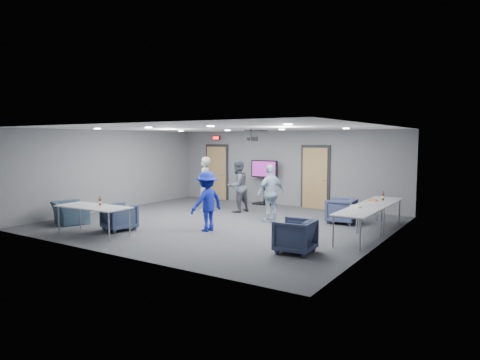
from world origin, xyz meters
The scene contains 28 objects.
floor centered at (0.00, 0.00, 0.00)m, with size 9.00×9.00×0.00m, color #35383C.
ceiling centered at (0.00, 0.00, 2.70)m, with size 9.00×9.00×0.00m, color white.
wall_back centered at (0.00, 4.00, 1.35)m, with size 9.00×0.02×2.70m, color slate.
wall_front centered at (0.00, -4.00, 1.35)m, with size 9.00×0.02×2.70m, color slate.
wall_left centered at (-4.50, 0.00, 1.35)m, with size 0.02×8.00×2.70m, color slate.
wall_right centered at (4.50, 0.00, 1.35)m, with size 0.02×8.00×2.70m, color slate.
door_left centered at (-3.00, 3.95, 1.07)m, with size 1.06×0.17×2.24m.
door_right centered at (1.20, 3.95, 1.07)m, with size 1.06×0.17×2.24m.
exit_sign centered at (-3.00, 3.93, 2.45)m, with size 0.32×0.08×0.16m.
hvac_diffuser centered at (-0.50, 2.80, 2.69)m, with size 0.60×0.60×0.03m, color black.
downlights centered at (0.00, 0.00, 2.68)m, with size 6.18×3.78×0.02m.
person_a centered at (-1.78, 1.55, 0.90)m, with size 0.66×0.43×1.80m, color gray.
person_b centered at (-0.62, 1.83, 0.86)m, with size 0.83×0.65×1.72m, color #545865.
person_c centered at (1.12, 0.91, 0.84)m, with size 0.98×0.41×1.67m, color #A7C2D7.
person_d centered at (0.31, -1.06, 0.78)m, with size 1.00×0.58×1.55m, color #17229A.
chair_right_a centered at (2.90, 1.84, 0.35)m, with size 0.76×0.78×0.71m, color #3D466A.
chair_right_c centered at (3.19, -1.80, 0.36)m, with size 0.76×0.78×0.71m, color #343C59.
chair_front_a centered at (-1.69, -2.23, 0.35)m, with size 0.75×0.77×0.70m, color #3B4867.
chair_front_b centered at (-3.53, -2.40, 0.31)m, with size 0.96×0.84×0.63m, color #324356.
table_right_a centered at (4.00, 1.82, 0.69)m, with size 0.78×1.87×0.73m.
table_right_b centered at (4.00, -0.08, 0.69)m, with size 0.76×1.83×0.73m.
table_front_left centered at (-1.76, -3.00, 0.69)m, with size 1.99×0.90×0.73m.
bottle_front centered at (-1.69, -2.83, 0.82)m, with size 0.06×0.06×0.24m.
bottle_right centered at (4.03, 1.95, 0.82)m, with size 0.07×0.07×0.26m.
snack_box centered at (3.85, 1.65, 0.75)m, with size 0.20×0.13×0.04m, color #D66135.
wrapper centered at (3.80, 0.30, 0.76)m, with size 0.24×0.16×0.05m, color silver.
tv_stand centered at (-0.71, 3.75, 0.92)m, with size 1.06×0.51×1.63m.
projector centered at (0.38, 1.01, 2.40)m, with size 0.40×0.37×0.36m.
Camera 1 is at (7.01, -9.84, 2.36)m, focal length 32.00 mm.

